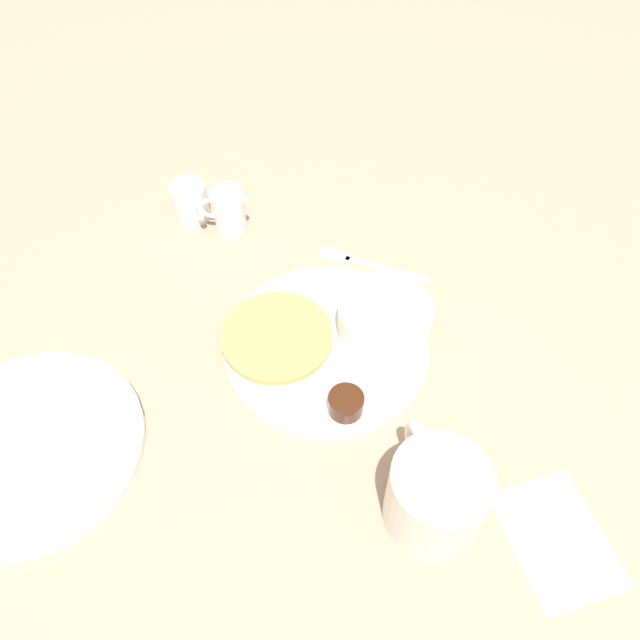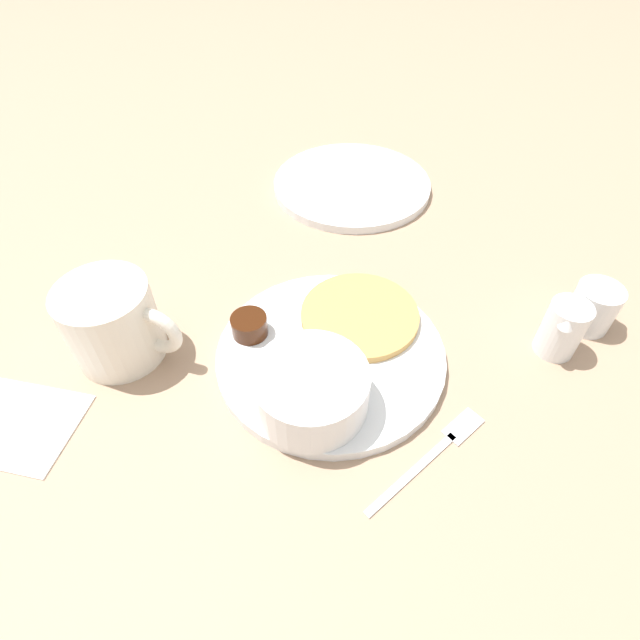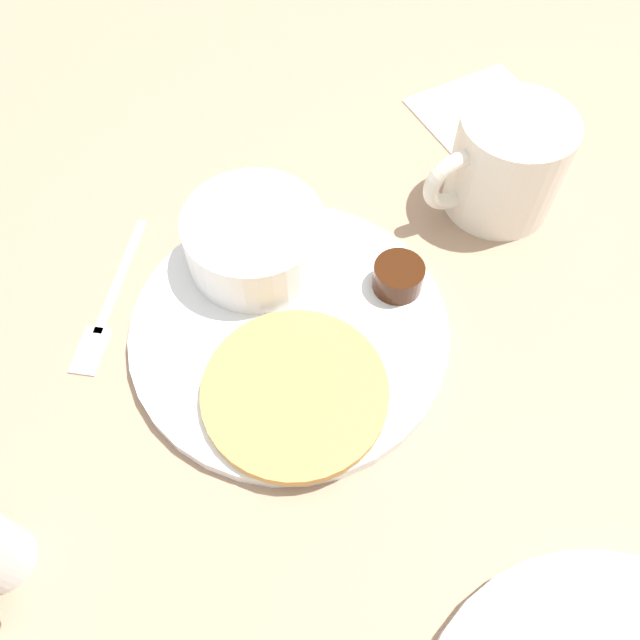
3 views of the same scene
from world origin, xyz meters
name	(u,v)px [view 3 (image 3 of 3)]	position (x,y,z in m)	size (l,w,h in m)	color
ground_plane	(290,333)	(0.00, 0.00, 0.00)	(4.00, 4.00, 0.00)	#9E7F66
plate	(290,329)	(0.00, 0.00, 0.01)	(0.24, 0.24, 0.01)	white
pancake_stack	(295,392)	(-0.03, -0.05, 0.02)	(0.13, 0.13, 0.01)	tan
bowl	(254,238)	(0.02, 0.07, 0.04)	(0.11, 0.11, 0.05)	white
syrup_cup	(398,277)	(0.09, -0.03, 0.02)	(0.04, 0.04, 0.02)	#38190A
butter_ramekin	(264,226)	(0.04, 0.08, 0.03)	(0.05, 0.05, 0.04)	white
coffee_mug	(504,164)	(0.22, -0.01, 0.04)	(0.12, 0.09, 0.09)	silver
fork	(106,310)	(-0.10, 0.11, 0.00)	(0.12, 0.11, 0.00)	silver
napkin	(479,107)	(0.30, 0.08, 0.00)	(0.14, 0.11, 0.00)	white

